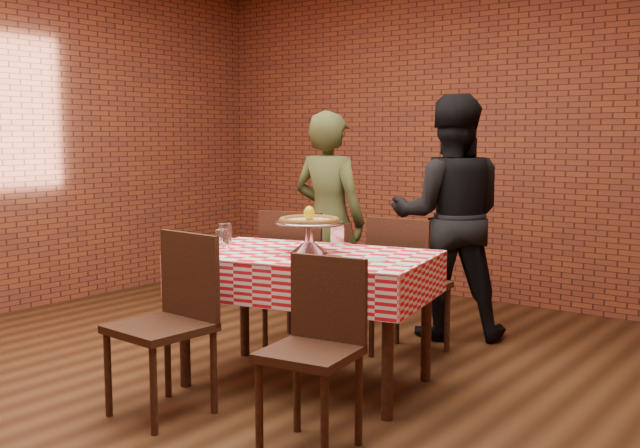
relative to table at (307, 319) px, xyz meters
The scene contains 19 objects.
ground 0.57m from the table, 123.44° to the right, with size 6.00×6.00×0.00m, color black.
back_wall 2.87m from the table, 95.06° to the left, with size 5.50×5.50×0.00m, color brown.
table is the anchor object (origin of this frame).
tablecloth 0.26m from the table, ahead, with size 1.41×0.86×0.24m, color red, non-canonical shape.
pizza_stand 0.47m from the table, 32.41° to the left, with size 0.39×0.39×0.17m, color silver, non-canonical shape.
pizza 0.56m from the table, 32.41° to the left, with size 0.34×0.34×0.03m, color beige.
lemon 0.61m from the table, 32.41° to the left, with size 0.06×0.06×0.08m, color yellow.
water_glass_left 0.66m from the table, 148.55° to the right, with size 0.08×0.08×0.13m, color white.
water_glass_right 0.75m from the table, behind, with size 0.08×0.08×0.13m, color white.
side_plate 0.60m from the table, ahead, with size 0.14×0.14×0.01m, color white.
sweetener_packet_a 0.73m from the table, ahead, with size 0.05×0.04×0.01m, color white.
sweetener_packet_b 0.77m from the table, ahead, with size 0.05×0.04×0.01m, color white.
condiment_caddy 0.56m from the table, 90.81° to the left, with size 0.10×0.08×0.13m, color silver.
chair_near_left 0.88m from the table, 109.56° to the right, with size 0.43×0.43×0.92m, color #3E2418, non-canonical shape.
chair_near_right 0.93m from the table, 51.06° to the right, with size 0.39×0.39×0.87m, color #3E2418, non-canonical shape.
chair_far_left 0.84m from the table, 129.96° to the left, with size 0.44×0.44×0.93m, color #3E2418, non-canonical shape.
chair_far_right 0.88m from the table, 78.15° to the left, with size 0.43×0.43×0.91m, color #3E2418, non-canonical shape.
diner_olive 1.35m from the table, 120.75° to the left, with size 0.58×0.38×1.59m, color #404724.
diner_black 1.50m from the table, 83.62° to the left, with size 0.82×0.64×1.70m, color black.
Camera 1 is at (2.80, -2.92, 1.41)m, focal length 42.04 mm.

